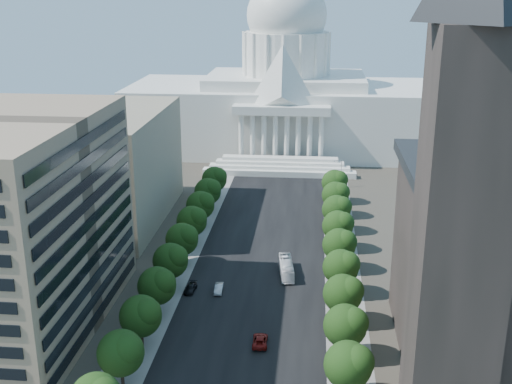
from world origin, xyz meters
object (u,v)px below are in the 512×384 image
(car_silver, at_px, (219,288))
(car_dark_b, at_px, (191,288))
(car_red, at_px, (260,341))
(city_bus, at_px, (286,268))

(car_silver, relative_size, car_dark_b, 0.96)
(car_silver, height_order, car_dark_b, car_silver)
(car_red, distance_m, car_dark_b, 25.67)
(car_red, height_order, city_bus, city_bus)
(car_red, xyz_separation_m, city_bus, (3.25, 29.87, 0.83))
(car_red, bearing_deg, car_dark_b, -51.70)
(car_dark_b, relative_size, city_bus, 0.43)
(car_red, relative_size, city_bus, 0.49)
(car_silver, relative_size, car_red, 0.84)
(car_silver, xyz_separation_m, car_dark_b, (-6.03, -0.33, -0.06))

